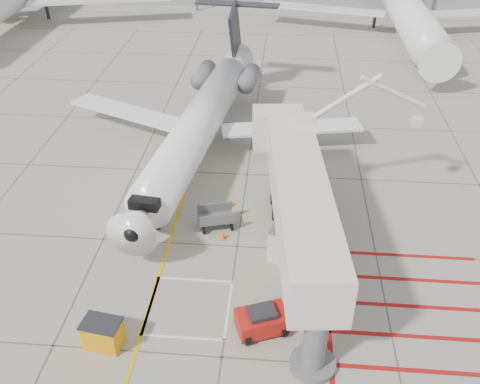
# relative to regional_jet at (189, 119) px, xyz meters

# --- Properties ---
(ground_plane) EXTENTS (260.00, 260.00, 0.00)m
(ground_plane) POSITION_rel_regional_jet_xyz_m (4.03, -12.37, -4.00)
(ground_plane) COLOR gray
(ground_plane) RESTS_ON ground
(regional_jet) EXTENTS (27.85, 33.33, 8.01)m
(regional_jet) POSITION_rel_regional_jet_xyz_m (0.00, 0.00, 0.00)
(regional_jet) COLOR white
(regional_jet) RESTS_ON ground_plane
(jet_bridge) EXTENTS (10.40, 18.98, 7.29)m
(jet_bridge) POSITION_rel_regional_jet_xyz_m (7.56, -10.28, -0.36)
(jet_bridge) COLOR silver
(jet_bridge) RESTS_ON ground_plane
(pushback_tug) EXTENTS (2.80, 2.27, 1.41)m
(pushback_tug) POSITION_rel_regional_jet_xyz_m (5.78, -14.58, -3.30)
(pushback_tug) COLOR #AF1710
(pushback_tug) RESTS_ON ground_plane
(spill_bin) EXTENTS (1.88, 1.40, 1.49)m
(spill_bin) POSITION_rel_regional_jet_xyz_m (-1.55, -16.07, -3.26)
(spill_bin) COLOR orange
(spill_bin) RESTS_ON ground_plane
(baggage_cart) EXTENTS (2.45, 1.90, 1.37)m
(baggage_cart) POSITION_rel_regional_jet_xyz_m (2.60, -6.58, -3.32)
(baggage_cart) COLOR #505054
(baggage_cart) RESTS_ON ground_plane
(ground_power_unit) EXTENTS (2.98, 2.30, 2.08)m
(ground_power_unit) POSITION_rel_regional_jet_xyz_m (7.31, -9.25, -2.96)
(ground_power_unit) COLOR silver
(ground_power_unit) RESTS_ON ground_plane
(cone_nose) EXTENTS (0.39, 0.39, 0.54)m
(cone_nose) POSITION_rel_regional_jet_xyz_m (3.11, -7.72, -3.73)
(cone_nose) COLOR #FF550D
(cone_nose) RESTS_ON ground_plane
(cone_side) EXTENTS (0.36, 0.36, 0.50)m
(cone_side) POSITION_rel_regional_jet_xyz_m (3.27, -4.28, -3.75)
(cone_side) COLOR orange
(cone_side) RESTS_ON ground_plane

